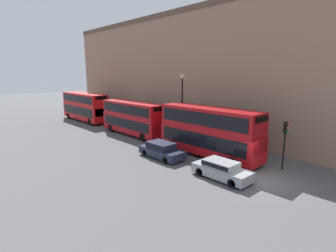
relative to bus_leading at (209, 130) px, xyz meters
name	(u,v)px	position (x,y,z in m)	size (l,w,h in m)	color
ground_plane	(262,181)	(-1.60, -6.13, -2.48)	(200.00, 200.00, 0.00)	#515154
building_facade	(310,69)	(5.40, -6.13, 5.35)	(1.10, 80.00, 15.05)	#93705B
bus_leading	(209,130)	(0.00, 0.00, 0.00)	(2.59, 10.10, 4.51)	#A80F14
bus_second_in_queue	(133,117)	(0.00, 11.70, -0.23)	(2.59, 10.08, 4.06)	#A80F14
bus_third_in_queue	(85,106)	(0.00, 24.86, -0.06)	(2.59, 10.90, 4.39)	red
car_dark_sedan	(221,169)	(-3.40, -3.91, -1.77)	(1.75, 4.37, 1.34)	gray
car_hatchback	(161,150)	(-3.40, 2.64, -1.73)	(1.86, 4.45, 1.41)	#1E2338
traffic_light	(285,136)	(1.62, -6.16, 0.30)	(0.30, 0.36, 3.87)	black
street_lamp	(182,102)	(2.04, 5.38, 2.00)	(0.44, 0.44, 7.37)	black
pedestrian	(191,134)	(2.77, 4.61, -1.63)	(0.36, 0.36, 1.84)	#334C6B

